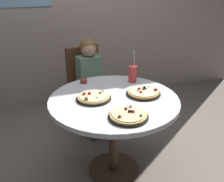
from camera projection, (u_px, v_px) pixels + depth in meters
ground_plane at (114, 169)px, 2.65m from camera, size 8.00×8.00×0.00m
dining_table at (114, 110)px, 2.39m from camera, size 1.11×1.11×0.75m
chair_wooden at (86, 83)px, 3.24m from camera, size 0.46×0.46×0.95m
diner_child at (93, 92)px, 3.11m from camera, size 0.31×0.43×1.08m
pizza_veggie at (94, 97)px, 2.33m from camera, size 0.30×0.30×0.05m
pizza_cheese at (143, 92)px, 2.42m from camera, size 0.30×0.30×0.05m
pizza_pepperoni at (128, 116)px, 2.04m from camera, size 0.30×0.30×0.05m
soda_cup at (133, 74)px, 2.67m from camera, size 0.08×0.08×0.31m
sauce_bowl at (84, 81)px, 2.66m from camera, size 0.07×0.07×0.04m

